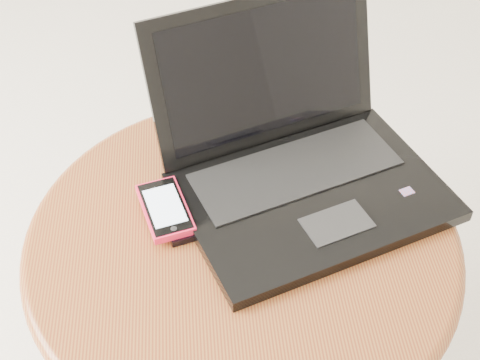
{
  "coord_description": "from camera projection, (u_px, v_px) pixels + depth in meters",
  "views": [
    {
      "loc": [
        -0.12,
        -0.53,
        1.12
      ],
      "look_at": [
        -0.07,
        0.08,
        0.52
      ],
      "focal_mm": 49.96,
      "sensor_mm": 36.0,
      "label": 1
    }
  ],
  "objects": [
    {
      "name": "phone_black",
      "position": [
        181.0,
        210.0,
        0.9
      ],
      "size": [
        0.09,
        0.12,
        0.01
      ],
      "color": "black",
      "rests_on": "table"
    },
    {
      "name": "phone_pink",
      "position": [
        165.0,
        209.0,
        0.88
      ],
      "size": [
        0.08,
        0.11,
        0.01
      ],
      "color": "red",
      "rests_on": "phone_black"
    },
    {
      "name": "table",
      "position": [
        242.0,
        278.0,
        0.94
      ],
      "size": [
        0.58,
        0.58,
        0.46
      ],
      "color": "brown",
      "rests_on": "ground"
    },
    {
      "name": "laptop",
      "position": [
        298.0,
        159.0,
        0.92
      ],
      "size": [
        0.43,
        0.41,
        0.22
      ],
      "color": "black",
      "rests_on": "table"
    }
  ]
}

